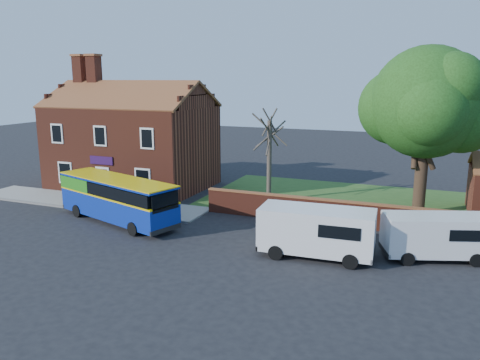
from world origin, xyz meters
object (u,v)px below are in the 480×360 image
at_px(bus, 114,196).
at_px(van_far, 437,235).
at_px(van_near, 317,230).
at_px(large_tree, 428,106).

bearing_deg(bus, van_far, 19.91).
relative_size(van_near, large_tree, 0.53).
height_order(bus, van_far, bus).
distance_m(bus, van_far, 18.48).
height_order(bus, van_near, bus).
bearing_deg(van_far, bus, 162.85).
bearing_deg(large_tree, van_far, -83.62).
bearing_deg(bus, van_near, 12.39).
height_order(van_near, large_tree, large_tree).
bearing_deg(van_near, van_far, 15.88).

